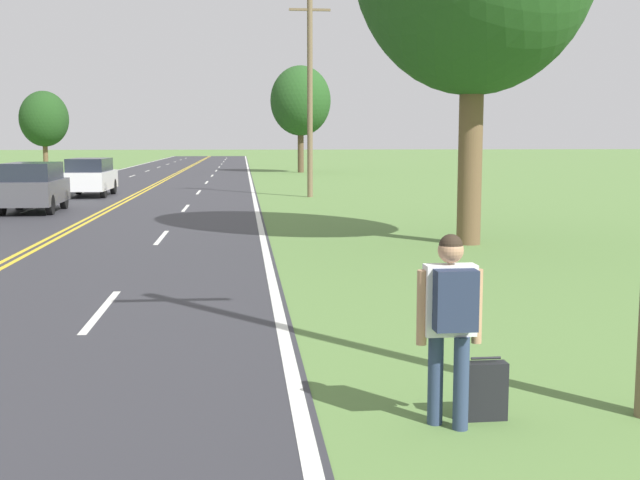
{
  "coord_description": "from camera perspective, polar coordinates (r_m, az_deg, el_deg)",
  "views": [
    {
      "loc": [
        4.87,
        -4.43,
        2.54
      ],
      "look_at": [
        6.12,
        8.43,
        0.91
      ],
      "focal_mm": 45.0,
      "sensor_mm": 36.0,
      "label": 1
    }
  ],
  "objects": [
    {
      "name": "car_dark_grey_suv_approaching",
      "position": [
        29.85,
        -19.71,
        3.63
      ],
      "size": [
        1.9,
        3.99,
        1.74
      ],
      "rotation": [
        0.0,
        0.0,
        1.6
      ],
      "color": "black",
      "rests_on": "ground"
    },
    {
      "name": "tree_left_verge",
      "position": [
        62.43,
        -1.39,
        9.85
      ],
      "size": [
        4.64,
        4.64,
        8.16
      ],
      "color": "brown",
      "rests_on": "ground"
    },
    {
      "name": "hitchhiker_person",
      "position": [
        7.08,
        9.29,
        -5.0
      ],
      "size": [
        0.59,
        0.42,
        1.73
      ],
      "rotation": [
        0.0,
        0.0,
        1.59
      ],
      "color": "navy",
      "rests_on": "ground"
    },
    {
      "name": "car_white_suv_mid_near",
      "position": [
        37.52,
        -16.04,
        4.39
      ],
      "size": [
        1.83,
        4.19,
        1.7
      ],
      "rotation": [
        0.0,
        0.0,
        1.56
      ],
      "color": "black",
      "rests_on": "ground"
    },
    {
      "name": "tree_right_cluster",
      "position": [
        76.37,
        -19.03,
        8.14
      ],
      "size": [
        4.29,
        4.29,
        6.84
      ],
      "color": "brown",
      "rests_on": "ground"
    },
    {
      "name": "suitcase",
      "position": [
        7.56,
        11.65,
        -10.45
      ],
      "size": [
        0.4,
        0.16,
        0.59
      ],
      "rotation": [
        0.0,
        0.0,
        1.59
      ],
      "color": "black",
      "rests_on": "ground"
    },
    {
      "name": "utility_pole_midground",
      "position": [
        35.62,
        -0.72,
        10.33
      ],
      "size": [
        1.8,
        0.24,
        8.71
      ],
      "color": "brown",
      "rests_on": "ground"
    }
  ]
}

